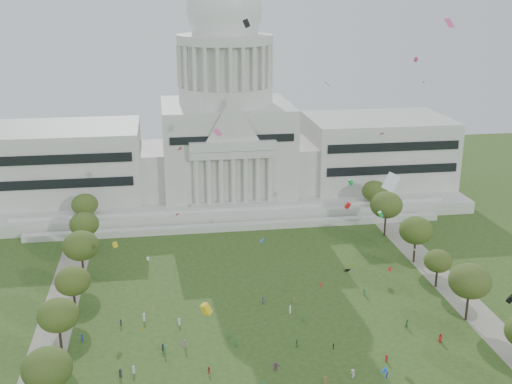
# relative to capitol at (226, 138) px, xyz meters

# --- Properties ---
(ground) EXTENTS (400.00, 400.00, 0.00)m
(ground) POSITION_rel_capitol_xyz_m (0.00, -113.59, -22.30)
(ground) COLOR #304A1C
(ground) RESTS_ON ground
(capitol) EXTENTS (160.00, 64.50, 91.30)m
(capitol) POSITION_rel_capitol_xyz_m (0.00, 0.00, 0.00)
(capitol) COLOR silver
(capitol) RESTS_ON ground
(path_left) EXTENTS (8.00, 160.00, 0.04)m
(path_left) POSITION_rel_capitol_xyz_m (-48.00, -83.59, -22.28)
(path_left) COLOR gray
(path_left) RESTS_ON ground
(path_right) EXTENTS (8.00, 160.00, 0.04)m
(path_right) POSITION_rel_capitol_xyz_m (48.00, -83.59, -22.28)
(path_right) COLOR gray
(path_right) RESTS_ON ground
(row_tree_l_1) EXTENTS (8.86, 8.86, 12.59)m
(row_tree_l_1) POSITION_rel_capitol_xyz_m (-44.07, -116.55, -13.34)
(row_tree_l_1) COLOR black
(row_tree_l_1) RESTS_ON ground
(row_tree_l_2) EXTENTS (8.42, 8.42, 11.97)m
(row_tree_l_2) POSITION_rel_capitol_xyz_m (-45.04, -96.29, -13.79)
(row_tree_l_2) COLOR black
(row_tree_l_2) RESTS_ON ground
(row_tree_r_2) EXTENTS (9.55, 9.55, 13.58)m
(row_tree_r_2) POSITION_rel_capitol_xyz_m (44.17, -96.15, -12.64)
(row_tree_r_2) COLOR black
(row_tree_r_2) RESTS_ON ground
(row_tree_l_3) EXTENTS (8.12, 8.12, 11.55)m
(row_tree_l_3) POSITION_rel_capitol_xyz_m (-44.09, -79.67, -14.09)
(row_tree_l_3) COLOR black
(row_tree_l_3) RESTS_ON ground
(row_tree_r_3) EXTENTS (7.01, 7.01, 9.98)m
(row_tree_r_3) POSITION_rel_capitol_xyz_m (44.40, -79.10, -15.21)
(row_tree_r_3) COLOR black
(row_tree_r_3) RESTS_ON ground
(row_tree_l_4) EXTENTS (9.29, 9.29, 13.21)m
(row_tree_l_4) POSITION_rel_capitol_xyz_m (-44.08, -61.17, -12.90)
(row_tree_l_4) COLOR black
(row_tree_l_4) RESTS_ON ground
(row_tree_r_4) EXTENTS (9.19, 9.19, 13.06)m
(row_tree_r_4) POSITION_rel_capitol_xyz_m (44.76, -63.55, -13.01)
(row_tree_r_4) COLOR black
(row_tree_r_4) RESTS_ON ground
(row_tree_l_5) EXTENTS (8.33, 8.33, 11.85)m
(row_tree_l_5) POSITION_rel_capitol_xyz_m (-45.22, -42.58, -13.88)
(row_tree_l_5) COLOR black
(row_tree_l_5) RESTS_ON ground
(row_tree_r_5) EXTENTS (9.82, 9.82, 13.96)m
(row_tree_r_5) POSITION_rel_capitol_xyz_m (43.49, -43.40, -12.37)
(row_tree_r_5) COLOR black
(row_tree_r_5) RESTS_ON ground
(row_tree_l_6) EXTENTS (8.19, 8.19, 11.64)m
(row_tree_l_6) POSITION_rel_capitol_xyz_m (-46.87, -24.45, -14.02)
(row_tree_l_6) COLOR black
(row_tree_l_6) RESTS_ON ground
(row_tree_r_6) EXTENTS (8.42, 8.42, 11.97)m
(row_tree_r_6) POSITION_rel_capitol_xyz_m (45.96, -25.46, -13.79)
(row_tree_r_6) COLOR black
(row_tree_r_6) RESTS_ON ground
(person_0) EXTENTS (1.19, 1.01, 2.06)m
(person_0) POSITION_rel_capitol_xyz_m (34.34, -104.40, -21.27)
(person_0) COLOR #B21E1E
(person_0) RESTS_ON ground
(person_2) EXTENTS (1.08, 0.81, 1.99)m
(person_2) POSITION_rel_capitol_xyz_m (29.57, -97.63, -21.30)
(person_2) COLOR #33723F
(person_2) RESTS_ON ground
(person_3) EXTENTS (0.99, 1.33, 1.84)m
(person_3) POSITION_rel_capitol_xyz_m (12.01, -114.28, -21.38)
(person_3) COLOR silver
(person_3) RESTS_ON ground
(person_4) EXTENTS (0.66, 1.08, 1.76)m
(person_4) POSITION_rel_capitol_xyz_m (3.63, -101.75, -21.41)
(person_4) COLOR #33723F
(person_4) RESTS_ON ground
(person_5) EXTENTS (1.73, 1.20, 1.73)m
(person_5) POSITION_rel_capitol_xyz_m (-2.28, -109.52, -21.43)
(person_5) COLOR #994C8C
(person_5) RESTS_ON ground
(person_8) EXTENTS (0.80, 0.54, 1.57)m
(person_8) POSITION_rel_capitol_xyz_m (-15.48, -108.82, -21.51)
(person_8) COLOR #B21E1E
(person_8) RESTS_ON ground
(person_9) EXTENTS (1.07, 0.98, 1.49)m
(person_9) POSITION_rel_capitol_xyz_m (18.47, -115.63, -21.55)
(person_9) COLOR navy
(person_9) RESTS_ON ground
(person_10) EXTENTS (0.49, 0.81, 1.33)m
(person_10) POSITION_rel_capitol_xyz_m (11.07, -103.70, -21.63)
(person_10) COLOR #26262B
(person_10) RESTS_ON ground
(distant_crowd) EXTENTS (66.90, 37.38, 1.92)m
(distant_crowd) POSITION_rel_capitol_xyz_m (-10.93, -98.51, -21.43)
(distant_crowd) COLOR #26262B
(distant_crowd) RESTS_ON ground
(kite_swarm) EXTENTS (82.63, 107.26, 64.87)m
(kite_swarm) POSITION_rel_capitol_xyz_m (0.80, -106.60, 3.92)
(kite_swarm) COLOR white
(kite_swarm) RESTS_ON ground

